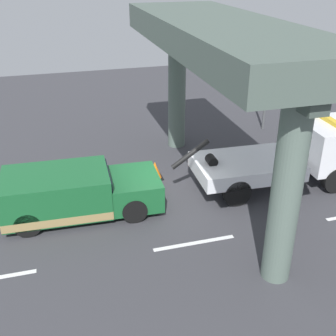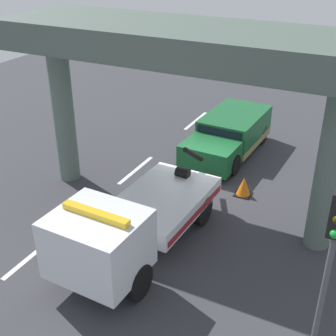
% 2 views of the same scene
% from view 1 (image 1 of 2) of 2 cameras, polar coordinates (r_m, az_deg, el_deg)
% --- Properties ---
extents(ground_plane, '(60.00, 40.00, 0.10)m').
position_cam_1_polar(ground_plane, '(15.52, 0.24, -4.39)').
color(ground_plane, '#38383D').
extents(lane_stripe_mid, '(2.60, 0.16, 0.01)m').
position_cam_1_polar(lane_stripe_mid, '(13.34, 3.54, -10.01)').
color(lane_stripe_mid, silver).
rests_on(lane_stripe_mid, ground).
extents(tow_truck_white, '(7.29, 2.62, 2.46)m').
position_cam_1_polar(tow_truck_white, '(16.79, 16.59, 1.78)').
color(tow_truck_white, white).
rests_on(tow_truck_white, ground).
extents(towed_van_green, '(5.27, 2.38, 1.58)m').
position_cam_1_polar(towed_van_green, '(14.66, -12.41, -3.35)').
color(towed_van_green, '#195B2D').
rests_on(towed_van_green, ground).
extents(overpass_structure, '(3.60, 11.40, 6.17)m').
position_cam_1_polar(overpass_structure, '(14.11, 7.09, 15.46)').
color(overpass_structure, '#596B60').
rests_on(overpass_structure, ground).
extents(traffic_light_near, '(0.39, 0.32, 4.56)m').
position_cam_1_polar(traffic_light_near, '(21.38, 13.49, 13.44)').
color(traffic_light_near, '#515456').
rests_on(traffic_light_near, ground).
extents(traffic_light_far, '(0.39, 0.32, 4.21)m').
position_cam_1_polar(traffic_light_far, '(23.30, 21.21, 12.86)').
color(traffic_light_far, '#515456').
rests_on(traffic_light_far, ground).
extents(traffic_cone_orange, '(0.59, 0.59, 0.71)m').
position_cam_1_polar(traffic_cone_orange, '(16.80, -1.77, -0.31)').
color(traffic_cone_orange, orange).
rests_on(traffic_cone_orange, ground).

